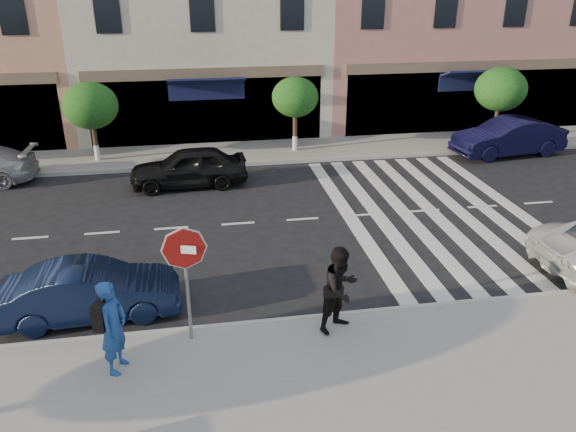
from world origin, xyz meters
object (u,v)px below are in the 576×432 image
object	(u,v)px
stop_sign	(185,260)
car_far_mid	(189,167)
car_near_mid	(91,291)
photographer	(113,327)
car_far_right	(508,137)
walker	(341,289)

from	to	relation	value
stop_sign	car_far_mid	size ratio (longest dim) A/B	0.61
stop_sign	car_near_mid	bearing A→B (deg)	162.88
photographer	car_far_mid	distance (m)	10.30
stop_sign	car_far_right	world-z (taller)	stop_sign
walker	car_far_right	xyz separation A→B (m)	(10.06, 11.10, -0.32)
walker	car_far_mid	xyz separation A→B (m)	(-3.03, 9.60, -0.39)
stop_sign	walker	xyz separation A→B (m)	(3.08, -0.12, -0.89)
walker	car_far_right	size ratio (longest dim) A/B	0.40
car_near_mid	car_far_mid	distance (m)	8.33
photographer	walker	xyz separation A→B (m)	(4.44, 0.60, 0.00)
stop_sign	walker	world-z (taller)	stop_sign
stop_sign	car_far_right	size ratio (longest dim) A/B	0.54
car_near_mid	walker	bearing A→B (deg)	-109.84
car_near_mid	car_far_mid	size ratio (longest dim) A/B	0.93
car_near_mid	car_far_right	xyz separation A→B (m)	(15.26, 9.54, 0.14)
stop_sign	car_far_mid	distance (m)	9.57
car_far_mid	car_far_right	distance (m)	13.17
photographer	car_near_mid	size ratio (longest dim) A/B	0.49
stop_sign	photographer	distance (m)	1.78
photographer	walker	distance (m)	4.48
stop_sign	car_near_mid	size ratio (longest dim) A/B	0.66
car_near_mid	car_far_mid	xyz separation A→B (m)	(2.17, 8.04, 0.07)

